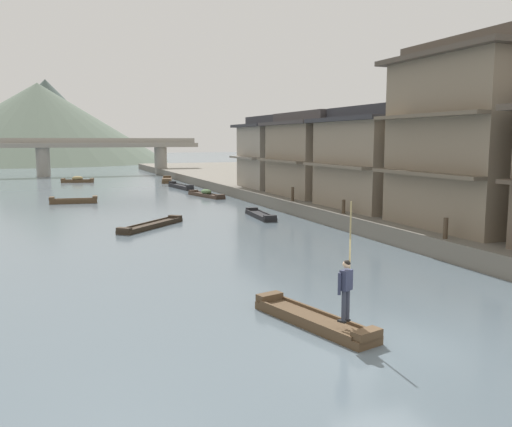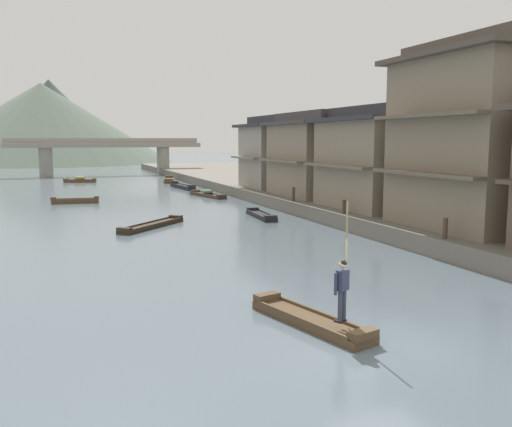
{
  "view_description": "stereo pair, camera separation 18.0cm",
  "coord_description": "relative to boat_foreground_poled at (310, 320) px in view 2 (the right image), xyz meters",
  "views": [
    {
      "loc": [
        -7.91,
        -10.79,
        5.01
      ],
      "look_at": [
        2.11,
        15.05,
        1.24
      ],
      "focal_mm": 38.25,
      "sensor_mm": 36.0,
      "label": 1
    },
    {
      "loc": [
        -7.74,
        -10.85,
        5.01
      ],
      "look_at": [
        2.11,
        15.05,
        1.24
      ],
      "focal_mm": 38.25,
      "sensor_mm": 36.0,
      "label": 2
    }
  ],
  "objects": [
    {
      "name": "boat_midriver_upstream",
      "position": [
        6.61,
        33.54,
        0.07
      ],
      "size": [
        2.03,
        5.3,
        0.67
      ],
      "color": "#423328",
      "rests_on": "ground"
    },
    {
      "name": "house_waterfront_far",
      "position": [
        12.2,
        31.23,
        3.73
      ],
      "size": [
        6.2,
        6.59,
        6.14
      ],
      "color": "gray",
      "rests_on": "riverbank_right"
    },
    {
      "name": "house_waterfront_second",
      "position": [
        12.37,
        7.5,
        5.02
      ],
      "size": [
        6.56,
        7.98,
        8.74
      ],
      "color": "#7F705B",
      "rests_on": "riverbank_right"
    },
    {
      "name": "house_waterfront_narrow",
      "position": [
        11.77,
        23.67,
        3.73
      ],
      "size": [
        5.35,
        8.03,
        6.14
      ],
      "color": "gray",
      "rests_on": "riverbank_right"
    },
    {
      "name": "boat_upstream_distant",
      "position": [
        -4.59,
        32.46,
        0.04
      ],
      "size": [
        3.69,
        1.22,
        0.55
      ],
      "color": "brown",
      "rests_on": "ground"
    },
    {
      "name": "boat_foreground_poled",
      "position": [
        0.0,
        0.0,
        0.0
      ],
      "size": [
        1.9,
        4.32,
        0.43
      ],
      "color": "brown",
      "rests_on": "ground"
    },
    {
      "name": "hill_far_west",
      "position": [
        -5.54,
        126.08,
        9.35
      ],
      "size": [
        36.56,
        36.56,
        18.99
      ],
      "primitive_type": "cone",
      "color": "#4C5B56",
      "rests_on": "ground"
    },
    {
      "name": "mooring_post_dock_near",
      "position": [
        8.98,
        5.41,
        1.17
      ],
      "size": [
        0.2,
        0.2,
        0.88
      ],
      "primitive_type": "cylinder",
      "color": "#473828",
      "rests_on": "riverbank_right"
    },
    {
      "name": "boat_moored_far",
      "position": [
        6.42,
        42.35,
        0.04
      ],
      "size": [
        1.39,
        5.81,
        0.56
      ],
      "color": "#232326",
      "rests_on": "ground"
    },
    {
      "name": "mooring_post_dock_mid",
      "position": [
        8.98,
        13.81,
        1.12
      ],
      "size": [
        0.2,
        0.2,
        0.78
      ],
      "primitive_type": "cylinder",
      "color": "#473828",
      "rests_on": "riverbank_right"
    },
    {
      "name": "boat_midriver_drifting",
      "position": [
        -3.06,
        54.62,
        0.13
      ],
      "size": [
        3.77,
        1.88,
        0.75
      ],
      "color": "brown",
      "rests_on": "ground"
    },
    {
      "name": "ground_plane",
      "position": [
        1.3,
        -1.97,
        -0.14
      ],
      "size": [
        400.0,
        400.0,
        0.0
      ],
      "primitive_type": "plane",
      "color": "slate"
    },
    {
      "name": "boat_moored_third",
      "position": [
        -1.03,
        18.26,
        -0.02
      ],
      "size": [
        4.46,
        4.59,
        0.36
      ],
      "color": "#33281E",
      "rests_on": "ground"
    },
    {
      "name": "boat_moored_nearest",
      "position": [
        7.0,
        51.9,
        0.03
      ],
      "size": [
        2.32,
        5.84,
        0.54
      ],
      "color": "brown",
      "rests_on": "ground"
    },
    {
      "name": "mooring_post_dock_far",
      "position": [
        8.98,
        20.58,
        1.2
      ],
      "size": [
        0.2,
        0.2,
        0.95
      ],
      "primitive_type": "cylinder",
      "color": "#473828",
      "rests_on": "riverbank_right"
    },
    {
      "name": "boat_moored_second",
      "position": [
        6.29,
        19.71,
        -0.0
      ],
      "size": [
        1.21,
        4.4,
        0.41
      ],
      "color": "#232326",
      "rests_on": "ground"
    },
    {
      "name": "stone_bridge",
      "position": [
        1.3,
        67.22,
        3.31
      ],
      "size": [
        26.85,
        2.4,
        5.22
      ],
      "color": "gray",
      "rests_on": "ground"
    },
    {
      "name": "house_waterfront_tall",
      "position": [
        12.64,
        15.53,
        3.72
      ],
      "size": [
        7.09,
        7.88,
        6.14
      ],
      "color": "gray",
      "rests_on": "riverbank_right"
    },
    {
      "name": "riverbank_right",
      "position": [
        17.63,
        28.03,
        0.29
      ],
      "size": [
        18.0,
        110.0,
        0.87
      ],
      "primitive_type": "cube",
      "color": "#6B665B",
      "rests_on": "ground"
    },
    {
      "name": "boatman_person",
      "position": [
        0.32,
        -1.15,
        1.29
      ],
      "size": [
        0.5,
        0.4,
        3.04
      ],
      "color": "black",
      "rests_on": "boat_foreground_poled"
    },
    {
      "name": "hill_far_centre",
      "position": [
        -7.29,
        118.2,
        8.53
      ],
      "size": [
        56.2,
        56.2,
        17.36
      ],
      "primitive_type": "cone",
      "color": "#5B6B5B",
      "rests_on": "ground"
    }
  ]
}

